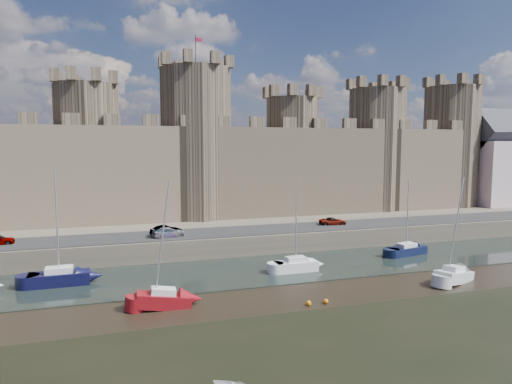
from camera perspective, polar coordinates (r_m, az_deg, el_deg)
ground at (r=28.76m, az=7.21°, el=-22.76°), size 160.00×160.00×0.00m
water_channel at (r=50.00m, az=-4.55°, el=-10.08°), size 160.00×12.00×0.08m
quay at (r=84.49m, az=-10.07°, el=-2.75°), size 160.00×60.00×2.50m
road at (r=58.95m, az=-6.77°, el=-5.14°), size 160.00×7.00×0.10m
castle at (r=71.61m, az=-9.47°, el=4.11°), size 108.50×11.00×29.00m
car_1 at (r=58.33m, az=-11.16°, el=-4.74°), size 4.12×2.50×1.28m
car_2 at (r=57.14m, az=-10.84°, el=-4.99°), size 4.42×2.53×1.20m
car_3 at (r=65.53m, az=9.59°, el=-3.64°), size 4.10×2.43×1.07m
sailboat_1 at (r=49.48m, az=-23.36°, el=-9.72°), size 5.69×2.29×11.34m
sailboat_2 at (r=50.45m, az=5.00°, el=-9.03°), size 4.70×1.84×10.13m
sailboat_3 at (r=60.69m, az=18.29°, el=-6.83°), size 5.60×3.11×9.27m
sailboat_4 at (r=40.52m, az=-11.49°, el=-12.93°), size 4.67×1.92×10.80m
sailboat_5 at (r=50.72m, az=23.49°, el=-9.48°), size 5.30×3.71×10.67m
buoy_1 at (r=41.25m, az=8.72°, el=-13.36°), size 0.44×0.44×0.44m
buoy_3 at (r=40.59m, az=6.59°, el=-13.64°), size 0.46×0.46×0.46m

